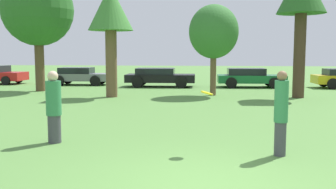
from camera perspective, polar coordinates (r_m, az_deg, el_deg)
The scene contains 10 objects.
ground_plane at distance 6.43m, azimuth 5.24°, elevation -13.22°, with size 120.00×120.00×0.00m, color #54843D.
person_thrower at distance 9.52m, azimuth -16.54°, elevation -1.76°, with size 0.36×0.36×1.72m.
person_catcher at distance 8.30m, azimuth 16.36°, elevation -2.57°, with size 0.28×0.28×1.77m.
frisbee at distance 8.29m, azimuth 5.77°, elevation 0.23°, with size 0.27×0.27×0.10m.
tree_0 at distance 23.00m, azimuth -18.70°, elevation 11.62°, with size 3.94×3.94×6.47m.
tree_1 at distance 19.07m, azimuth -8.50°, elevation 11.91°, with size 2.17×2.17×5.39m.
tree_2 at distance 19.66m, azimuth 6.77°, elevation 9.15°, with size 2.48×2.48×4.56m.
parked_car_grey at distance 26.76m, azimuth -12.93°, elevation 2.76°, with size 3.96×1.99×1.17m.
parked_car_black at distance 24.59m, azimuth -1.29°, elevation 2.68°, with size 4.43×2.17×1.19m.
parked_car_green at distance 24.78m, azimuth 11.98°, elevation 2.54°, with size 4.22×2.06×1.19m.
Camera 1 is at (0.14, -6.07, 2.13)m, focal length 41.22 mm.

